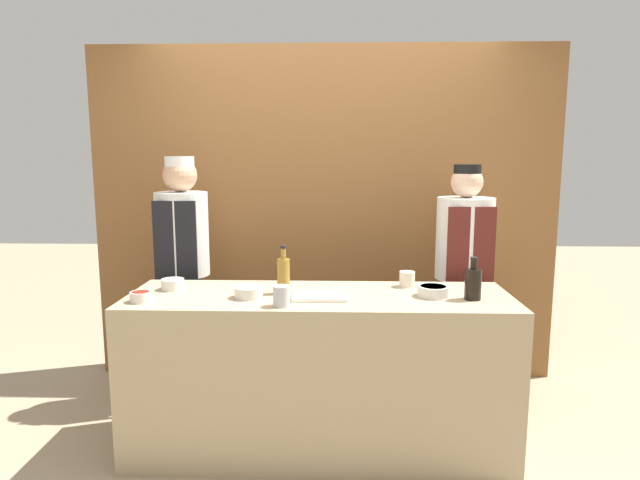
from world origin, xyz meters
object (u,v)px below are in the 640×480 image
Objects in this scene: sauce_bowl_red at (141,296)px; cutting_board at (320,296)px; sauce_bowl_brown at (173,284)px; chef_left at (184,269)px; sauce_bowl_white at (433,291)px; sauce_bowl_yellow at (249,292)px; chef_right at (463,277)px; bottle_vinegar at (283,275)px; cup_steel at (282,296)px; cup_cream at (407,279)px; bottle_soy at (473,283)px.

sauce_bowl_red is 0.38× the size of cutting_board.
chef_left reaches higher than sauce_bowl_brown.
chef_left is at bearing 157.69° from sauce_bowl_white.
chef_right reaches higher than sauce_bowl_yellow.
sauce_bowl_yellow is 0.09× the size of chef_left.
sauce_bowl_brown is 0.48× the size of bottle_vinegar.
chef_right is at bearing 27.95° from bottle_vinegar.
sauce_bowl_red is 0.66× the size of sauce_bowl_white.
cup_steel is (0.65, -0.32, 0.02)m from sauce_bowl_brown.
cup_cream is 0.81m from cup_steel.
cup_cream is at bearing 17.38° from sauce_bowl_yellow.
cup_steel is 0.06× the size of chef_left.
cutting_board is at bearing -174.63° from sauce_bowl_white.
cup_cream is at bearing 117.46° from sauce_bowl_white.
bottle_vinegar is at bearing 93.33° from cup_steel.
chef_left is at bearing 140.72° from bottle_vinegar.
sauce_bowl_brown is 0.76× the size of sauce_bowl_white.
sauce_bowl_brown is 0.49m from sauce_bowl_yellow.
bottle_vinegar is 0.16× the size of chef_left.
cutting_board is 1.15m from chef_left.
chef_left reaches higher than sauce_bowl_red.
bottle_vinegar is 0.26m from cup_steel.
cup_steel is (0.01, -0.25, -0.05)m from bottle_vinegar.
cutting_board is 0.24m from bottle_vinegar.
bottle_soy is (0.80, 0.00, 0.08)m from cutting_board.
sauce_bowl_white is 0.61m from cutting_board.
sauce_bowl_brown is 1.33m from cup_cream.
chef_left reaches higher than cutting_board.
sauce_bowl_yellow is 0.52× the size of cutting_board.
cup_steel reaches higher than cutting_board.
cutting_board is (0.84, -0.16, -0.02)m from sauce_bowl_brown.
chef_right is at bearing 80.74° from bottle_soy.
cutting_board is at bearing -143.14° from chef_right.
sauce_bowl_red is 0.28m from sauce_bowl_brown.
sauce_bowl_red is 0.93m from cutting_board.
chef_right is at bearing 16.61° from sauce_bowl_brown.
cutting_board is at bearing 0.10° from sauce_bowl_yellow.
cup_steel reaches higher than sauce_bowl_yellow.
bottle_vinegar is at bearing 28.00° from sauce_bowl_yellow.
bottle_soy reaches higher than sauce_bowl_red.
sauce_bowl_yellow is 0.56× the size of bottle_vinegar.
sauce_bowl_yellow is at bearing -162.62° from cup_cream.
chef_right reaches higher than sauce_bowl_red.
chef_left is at bearing 163.79° from cup_cream.
sauce_bowl_red is at bearing 175.27° from cup_steel.
sauce_bowl_brown is at bearing -175.30° from cup_cream.
cup_cream is 0.06× the size of chef_right.
chef_left reaches higher than chef_right.
sauce_bowl_red is at bearing -173.84° from cutting_board.
sauce_bowl_white is at bearing -116.08° from chef_right.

